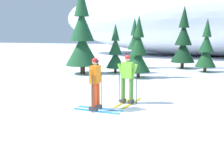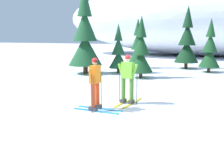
{
  "view_description": "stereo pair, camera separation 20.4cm",
  "coord_description": "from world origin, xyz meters",
  "views": [
    {
      "loc": [
        2.18,
        -8.51,
        2.49
      ],
      "look_at": [
        -0.75,
        0.01,
        0.95
      ],
      "focal_mm": 42.44,
      "sensor_mm": 36.0,
      "label": 1
    },
    {
      "loc": [
        2.37,
        -8.44,
        2.49
      ],
      "look_at": [
        -0.75,
        0.01,
        0.95
      ],
      "focal_mm": 42.44,
      "sensor_mm": 36.0,
      "label": 2
    }
  ],
  "objects": [
    {
      "name": "ground_plane",
      "position": [
        0.0,
        0.0,
        0.0
      ],
      "size": [
        120.0,
        120.0,
        0.0
      ],
      "primitive_type": "plane",
      "color": "white"
    },
    {
      "name": "skier_lime_jacket",
      "position": [
        -0.36,
        0.61,
        0.94
      ],
      "size": [
        0.79,
        1.71,
        1.79
      ],
      "color": "gold",
      "rests_on": "ground"
    },
    {
      "name": "skier_orange_jacket",
      "position": [
        -1.12,
        -0.58,
        0.92
      ],
      "size": [
        1.66,
        0.78,
        1.76
      ],
      "color": "#2893CC",
      "rests_on": "ground"
    },
    {
      "name": "pine_tree_far_left",
      "position": [
        -5.16,
        6.98,
        2.33
      ],
      "size": [
        2.15,
        2.15,
        5.57
      ],
      "color": "#47301E",
      "rests_on": "ground"
    },
    {
      "name": "pine_tree_left",
      "position": [
        -3.29,
        8.12,
        1.35
      ],
      "size": [
        1.25,
        1.25,
        3.23
      ],
      "color": "#47301E",
      "rests_on": "ground"
    },
    {
      "name": "pine_tree_center_left",
      "position": [
        -2.71,
        10.91,
        1.56
      ],
      "size": [
        1.44,
        1.44,
        3.72
      ],
      "color": "#47301E",
      "rests_on": "ground"
    },
    {
      "name": "pine_tree_center",
      "position": [
        -1.35,
        6.5,
        1.5
      ],
      "size": [
        1.38,
        1.38,
        3.58
      ],
      "color": "#47301E",
      "rests_on": "ground"
    },
    {
      "name": "pine_tree_center_right",
      "position": [
        0.75,
        11.97,
        1.93
      ],
      "size": [
        1.78,
        1.78,
        4.6
      ],
      "color": "#47301E",
      "rests_on": "ground"
    },
    {
      "name": "pine_tree_right",
      "position": [
        2.37,
        10.4,
        1.5
      ],
      "size": [
        1.38,
        1.38,
        3.58
      ],
      "color": "#47301E",
      "rests_on": "ground"
    },
    {
      "name": "snow_ridge_background",
      "position": [
        2.7,
        25.7,
        4.54
      ],
      "size": [
        36.62,
        17.36,
        9.09
      ],
      "primitive_type": "ellipsoid",
      "color": "white",
      "rests_on": "ground"
    }
  ]
}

